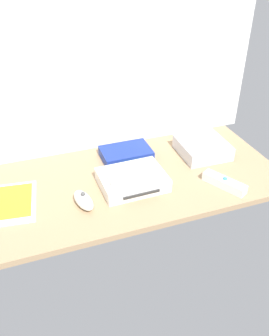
{
  "coord_description": "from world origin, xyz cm",
  "views": [
    {
      "loc": [
        -32.85,
        -92.08,
        69.13
      ],
      "look_at": [
        0.0,
        0.0,
        4.0
      ],
      "focal_mm": 37.72,
      "sensor_mm": 36.0,
      "label": 1
    }
  ],
  "objects_px": {
    "remote_nunchuk": "(84,200)",
    "game_case": "(13,203)",
    "mini_computer": "(203,147)",
    "remote_wand": "(224,183)",
    "remote_classic_pad": "(130,174)",
    "network_router": "(126,153)",
    "game_console": "(132,180)"
  },
  "relations": [
    {
      "from": "remote_nunchuk",
      "to": "game_case",
      "type": "bearing_deg",
      "value": 146.64
    },
    {
      "from": "mini_computer",
      "to": "remote_wand",
      "type": "height_order",
      "value": "mini_computer"
    },
    {
      "from": "game_case",
      "to": "remote_classic_pad",
      "type": "distance_m",
      "value": 0.37
    },
    {
      "from": "remote_nunchuk",
      "to": "mini_computer",
      "type": "bearing_deg",
      "value": 4.16
    },
    {
      "from": "network_router",
      "to": "mini_computer",
      "type": "bearing_deg",
      "value": -14.24
    },
    {
      "from": "game_case",
      "to": "remote_classic_pad",
      "type": "relative_size",
      "value": 1.41
    },
    {
      "from": "remote_wand",
      "to": "network_router",
      "type": "bearing_deg",
      "value": 103.41
    },
    {
      "from": "remote_nunchuk",
      "to": "remote_wand",
      "type": "bearing_deg",
      "value": -20.47
    },
    {
      "from": "remote_wand",
      "to": "remote_classic_pad",
      "type": "height_order",
      "value": "remote_classic_pad"
    },
    {
      "from": "network_router",
      "to": "remote_nunchuk",
      "type": "height_order",
      "value": "remote_nunchuk"
    },
    {
      "from": "game_console",
      "to": "remote_nunchuk",
      "type": "bearing_deg",
      "value": -165.76
    },
    {
      "from": "game_console",
      "to": "remote_nunchuk",
      "type": "distance_m",
      "value": 0.18
    },
    {
      "from": "remote_nunchuk",
      "to": "remote_classic_pad",
      "type": "distance_m",
      "value": 0.17
    },
    {
      "from": "mini_computer",
      "to": "game_case",
      "type": "distance_m",
      "value": 0.69
    },
    {
      "from": "network_router",
      "to": "remote_nunchuk",
      "type": "bearing_deg",
      "value": -133.4
    },
    {
      "from": "game_console",
      "to": "remote_classic_pad",
      "type": "bearing_deg",
      "value": -141.4
    },
    {
      "from": "remote_wand",
      "to": "remote_nunchuk",
      "type": "xyz_separation_m",
      "value": [
        -0.45,
        0.06,
        0.01
      ]
    },
    {
      "from": "remote_wand",
      "to": "remote_classic_pad",
      "type": "distance_m",
      "value": 0.31
    },
    {
      "from": "remote_wand",
      "to": "remote_classic_pad",
      "type": "xyz_separation_m",
      "value": [
        -0.29,
        0.1,
        0.04
      ]
    },
    {
      "from": "game_console",
      "to": "remote_wand",
      "type": "bearing_deg",
      "value": -22.21
    },
    {
      "from": "remote_wand",
      "to": "remote_nunchuk",
      "type": "relative_size",
      "value": 1.38
    },
    {
      "from": "remote_wand",
      "to": "game_case",
      "type": "bearing_deg",
      "value": 140.77
    },
    {
      "from": "network_router",
      "to": "remote_nunchuk",
      "type": "distance_m",
      "value": 0.3
    },
    {
      "from": "mini_computer",
      "to": "remote_wand",
      "type": "distance_m",
      "value": 0.21
    },
    {
      "from": "mini_computer",
      "to": "remote_nunchuk",
      "type": "height_order",
      "value": "mini_computer"
    },
    {
      "from": "game_case",
      "to": "network_router",
      "type": "xyz_separation_m",
      "value": [
        0.41,
        0.15,
        0.01
      ]
    },
    {
      "from": "mini_computer",
      "to": "network_router",
      "type": "relative_size",
      "value": 0.97
    },
    {
      "from": "mini_computer",
      "to": "remote_wand",
      "type": "xyz_separation_m",
      "value": [
        -0.03,
        -0.21,
        -0.01
      ]
    },
    {
      "from": "network_router",
      "to": "remote_classic_pad",
      "type": "height_order",
      "value": "remote_classic_pad"
    },
    {
      "from": "game_case",
      "to": "network_router",
      "type": "height_order",
      "value": "network_router"
    },
    {
      "from": "remote_classic_pad",
      "to": "remote_nunchuk",
      "type": "bearing_deg",
      "value": -168.34
    },
    {
      "from": "game_case",
      "to": "remote_nunchuk",
      "type": "bearing_deg",
      "value": -13.35
    }
  ]
}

